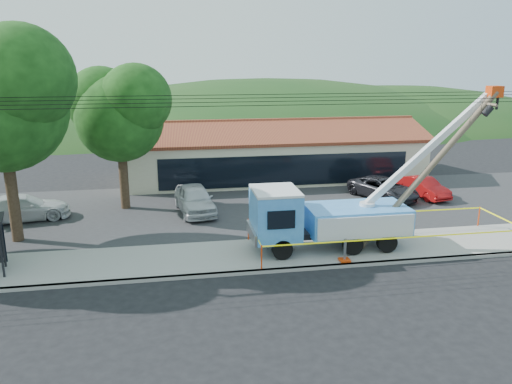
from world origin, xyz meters
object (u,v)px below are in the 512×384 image
object	(u,v)px
car_dark	(383,200)
leaning_pole	(434,164)
car_red	(423,198)
car_silver	(195,214)
car_white	(25,222)
utility_truck	(326,216)

from	to	relation	value
car_dark	leaning_pole	bearing A→B (deg)	-124.04
car_red	car_dark	bearing A→B (deg)	166.18
leaning_pole	car_silver	xyz separation A→B (m)	(-11.17, 7.44, -4.25)
car_red	car_dark	world-z (taller)	car_dark
car_silver	car_white	distance (m)	9.85
leaning_pole	car_white	distance (m)	22.76
leaning_pole	car_white	world-z (taller)	leaning_pole
car_dark	car_silver	bearing A→B (deg)	159.81
car_silver	car_red	size ratio (longest dim) A/B	1.22
utility_truck	leaning_pole	bearing A→B (deg)	-3.99
leaning_pole	car_red	size ratio (longest dim) A/B	1.89
car_red	car_dark	size ratio (longest dim) A/B	0.81
car_silver	car_red	world-z (taller)	car_silver
utility_truck	car_silver	bearing A→B (deg)	130.18
utility_truck	car_red	distance (m)	12.48
leaning_pole	car_red	xyz separation A→B (m)	(4.21, 8.37, -4.25)
utility_truck	car_white	world-z (taller)	utility_truck
car_silver	car_dark	xyz separation A→B (m)	(12.55, 1.01, 0.00)
car_silver	car_white	bearing A→B (deg)	170.87
leaning_pole	car_silver	bearing A→B (deg)	146.35
car_red	car_white	world-z (taller)	car_white
car_silver	car_dark	size ratio (longest dim) A/B	0.99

